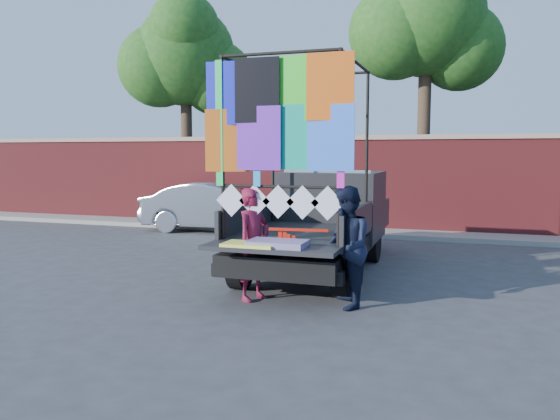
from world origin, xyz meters
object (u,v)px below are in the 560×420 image
(sedan, at_px, (217,207))
(woman, at_px, (254,244))
(man, at_px, (346,247))
(pickup_truck, at_px, (325,219))

(sedan, relative_size, woman, 2.45)
(sedan, xyz_separation_m, man, (4.87, -6.22, 0.18))
(sedan, xyz_separation_m, woman, (3.53, -6.25, 0.16))
(pickup_truck, bearing_deg, woman, -98.07)
(pickup_truck, distance_m, sedan, 5.27)
(pickup_truck, relative_size, woman, 3.40)
(pickup_truck, distance_m, woman, 2.76)
(sedan, distance_m, woman, 7.18)
(pickup_truck, height_order, man, pickup_truck)
(woman, bearing_deg, pickup_truck, 11.03)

